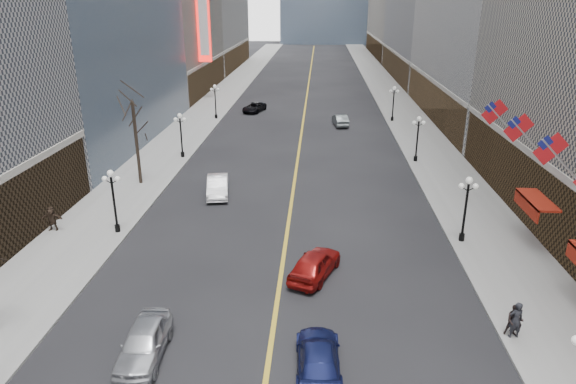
# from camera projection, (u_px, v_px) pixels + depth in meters

# --- Properties ---
(sidewalk_east) EXTENTS (6.00, 230.00, 0.15)m
(sidewalk_east) POSITION_uv_depth(u_px,v_px,m) (404.00, 115.00, 71.71)
(sidewalk_east) COLOR gray
(sidewalk_east) RESTS_ON ground
(sidewalk_west) EXTENTS (6.00, 230.00, 0.15)m
(sidewalk_west) POSITION_uv_depth(u_px,v_px,m) (206.00, 112.00, 73.28)
(sidewalk_west) COLOR gray
(sidewalk_west) RESTS_ON ground
(lane_line) EXTENTS (0.25, 200.00, 0.02)m
(lane_line) POSITION_uv_depth(u_px,v_px,m) (306.00, 101.00, 81.85)
(lane_line) COLOR gold
(lane_line) RESTS_ON ground
(streetlamp_east_1) EXTENTS (1.26, 0.44, 4.52)m
(streetlamp_east_1) POSITION_uv_depth(u_px,v_px,m) (466.00, 203.00, 33.50)
(streetlamp_east_1) COLOR black
(streetlamp_east_1) RESTS_ON sidewalk_east
(streetlamp_east_2) EXTENTS (1.26, 0.44, 4.52)m
(streetlamp_east_2) POSITION_uv_depth(u_px,v_px,m) (418.00, 134.00, 50.30)
(streetlamp_east_2) COLOR black
(streetlamp_east_2) RESTS_ON sidewalk_east
(streetlamp_east_3) EXTENTS (1.26, 0.44, 4.52)m
(streetlamp_east_3) POSITION_uv_depth(u_px,v_px,m) (394.00, 100.00, 67.09)
(streetlamp_east_3) COLOR black
(streetlamp_east_3) RESTS_ON sidewalk_east
(streetlamp_west_1) EXTENTS (1.26, 0.44, 4.52)m
(streetlamp_west_1) POSITION_uv_depth(u_px,v_px,m) (113.00, 195.00, 34.83)
(streetlamp_west_1) COLOR black
(streetlamp_west_1) RESTS_ON sidewalk_west
(streetlamp_west_2) EXTENTS (1.26, 0.44, 4.52)m
(streetlamp_west_2) POSITION_uv_depth(u_px,v_px,m) (181.00, 131.00, 51.62)
(streetlamp_west_2) COLOR black
(streetlamp_west_2) RESTS_ON sidewalk_west
(streetlamp_west_3) EXTENTS (1.26, 0.44, 4.52)m
(streetlamp_west_3) POSITION_uv_depth(u_px,v_px,m) (215.00, 98.00, 68.42)
(streetlamp_west_3) COLOR black
(streetlamp_west_3) RESTS_ON sidewalk_west
(flag_3) EXTENTS (2.87, 0.12, 2.87)m
(flag_3) POSITION_uv_depth(u_px,v_px,m) (553.00, 152.00, 28.94)
(flag_3) COLOR #B2B2B7
(flag_3) RESTS_ON ground
(flag_4) EXTENTS (2.87, 0.12, 2.87)m
(flag_4) POSITION_uv_depth(u_px,v_px,m) (521.00, 130.00, 33.61)
(flag_4) COLOR #B2B2B7
(flag_4) RESTS_ON ground
(flag_5) EXTENTS (2.87, 0.12, 2.87)m
(flag_5) POSITION_uv_depth(u_px,v_px,m) (497.00, 114.00, 38.28)
(flag_5) COLOR #B2B2B7
(flag_5) RESTS_ON ground
(awning_c) EXTENTS (1.40, 4.00, 0.93)m
(awning_c) POSITION_uv_depth(u_px,v_px,m) (534.00, 201.00, 33.19)
(awning_c) COLOR maroon
(awning_c) RESTS_ON ground
(theatre_marquee) EXTENTS (2.00, 0.55, 12.00)m
(theatre_marquee) POSITION_uv_depth(u_px,v_px,m) (203.00, 22.00, 78.49)
(theatre_marquee) COLOR red
(theatre_marquee) RESTS_ON ground
(tree_west_far) EXTENTS (3.60, 3.60, 7.92)m
(tree_west_far) POSITION_uv_depth(u_px,v_px,m) (134.00, 115.00, 43.07)
(tree_west_far) COLOR #2D231C
(tree_west_far) RESTS_ON sidewalk_west
(car_nb_near) EXTENTS (2.06, 4.74, 1.59)m
(car_nb_near) POSITION_uv_depth(u_px,v_px,m) (144.00, 342.00, 23.28)
(car_nb_near) COLOR #B4B7BD
(car_nb_near) RESTS_ON ground
(car_nb_mid) EXTENTS (2.45, 5.02, 1.58)m
(car_nb_mid) POSITION_uv_depth(u_px,v_px,m) (218.00, 186.00, 42.57)
(car_nb_mid) COLOR white
(car_nb_mid) RESTS_ON ground
(car_nb_far) EXTENTS (3.46, 5.23, 1.34)m
(car_nb_far) POSITION_uv_depth(u_px,v_px,m) (254.00, 107.00, 73.74)
(car_nb_far) COLOR black
(car_nb_far) RESTS_ON ground
(car_sb_near) EXTENTS (2.14, 4.88, 1.40)m
(car_sb_near) POSITION_uv_depth(u_px,v_px,m) (318.00, 357.00, 22.44)
(car_sb_near) COLOR #131A4A
(car_sb_near) RESTS_ON ground
(car_sb_mid) EXTENTS (3.50, 5.09, 1.61)m
(car_sb_mid) POSITION_uv_depth(u_px,v_px,m) (315.00, 264.00, 30.08)
(car_sb_mid) COLOR maroon
(car_sb_mid) RESTS_ON ground
(car_sb_far) EXTENTS (2.14, 4.58, 1.45)m
(car_sb_far) POSITION_uv_depth(u_px,v_px,m) (340.00, 120.00, 65.75)
(car_sb_far) COLOR #4D5354
(car_sb_far) RESTS_ON ground
(ped_ne_corner) EXTENTS (0.78, 0.63, 1.91)m
(ped_ne_corner) POSITION_uv_depth(u_px,v_px,m) (516.00, 320.00, 24.35)
(ped_ne_corner) COLOR black
(ped_ne_corner) RESTS_ON sidewalk_east
(ped_east_walk) EXTENTS (0.87, 0.57, 1.65)m
(ped_east_walk) POSITION_uv_depth(u_px,v_px,m) (514.00, 321.00, 24.52)
(ped_east_walk) COLOR black
(ped_east_walk) RESTS_ON sidewalk_east
(ped_west_far) EXTENTS (1.65, 0.52, 1.76)m
(ped_west_far) POSITION_uv_depth(u_px,v_px,m) (52.00, 218.00, 35.73)
(ped_west_far) COLOR #2F231A
(ped_west_far) RESTS_ON sidewalk_west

